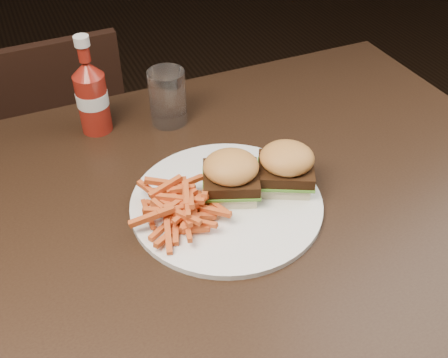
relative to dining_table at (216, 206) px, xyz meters
name	(u,v)px	position (x,y,z in m)	size (l,w,h in m)	color
dining_table	(216,206)	(0.00, 0.00, 0.00)	(1.20, 0.80, 0.04)	black
chair_far	(56,151)	(-0.21, 0.70, -0.30)	(0.38, 0.38, 0.04)	black
plate	(226,203)	(0.01, -0.02, 0.03)	(0.32, 0.32, 0.01)	white
sandwich_half_a	(231,189)	(0.02, -0.01, 0.04)	(0.08, 0.08, 0.02)	#FBEDBD
sandwich_half_b	(285,180)	(0.12, -0.03, 0.04)	(0.08, 0.08, 0.02)	beige
fries_pile	(180,205)	(-0.07, -0.03, 0.05)	(0.12, 0.12, 0.05)	#D55C1C
ketchup_bottle	(93,103)	(-0.14, 0.29, 0.08)	(0.06, 0.06, 0.12)	maroon
tumbler	(168,98)	(0.00, 0.26, 0.08)	(0.07, 0.07, 0.12)	white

